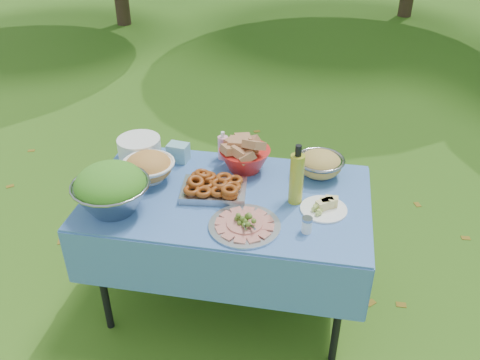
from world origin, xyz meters
name	(u,v)px	position (x,y,z in m)	size (l,w,h in m)	color
ground	(229,299)	(0.00, 0.00, 0.00)	(80.00, 80.00, 0.00)	#153A0A
picnic_table	(228,251)	(0.00, 0.00, 0.38)	(1.46, 0.86, 0.76)	#7CC7EF
salad_bowl	(111,189)	(-0.53, -0.23, 0.89)	(0.38, 0.38, 0.25)	gray
pasta_bowl_white	(148,167)	(-0.45, 0.08, 0.84)	(0.28, 0.28, 0.16)	white
plate_stack	(139,148)	(-0.58, 0.30, 0.82)	(0.25, 0.25, 0.12)	white
wipes_box	(178,152)	(-0.35, 0.30, 0.81)	(0.12, 0.08, 0.11)	#82C3CF
sanitizer_bottle	(223,145)	(-0.10, 0.37, 0.85)	(0.06, 0.06, 0.17)	#FEA0BA
bread_bowl	(245,154)	(0.04, 0.28, 0.86)	(0.29, 0.29, 0.19)	red
pasta_bowl_steel	(320,164)	(0.46, 0.29, 0.83)	(0.26, 0.26, 0.14)	gray
fried_tray	(214,187)	(-0.07, 0.00, 0.80)	(0.33, 0.24, 0.08)	#A5A6AA
charcuterie_platter	(245,220)	(0.13, -0.25, 0.80)	(0.35, 0.35, 0.08)	silver
oil_bottle	(297,174)	(0.35, 0.01, 0.92)	(0.07, 0.07, 0.33)	#A9AC29
cheese_plate	(324,205)	(0.50, -0.04, 0.79)	(0.23, 0.23, 0.06)	white
shaker	(307,225)	(0.43, -0.23, 0.80)	(0.05, 0.05, 0.08)	white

